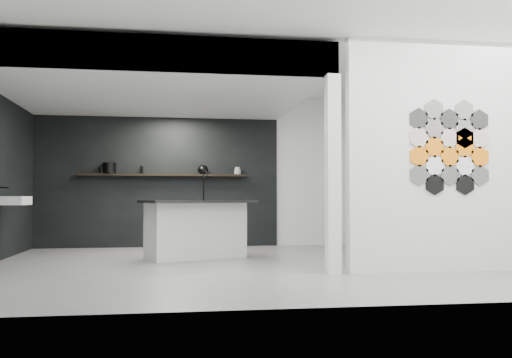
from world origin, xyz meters
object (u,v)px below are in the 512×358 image
object	(u,v)px
kitchen_island	(196,228)
glass_bowl	(238,172)
utensil_cup	(101,171)
bottle_dark	(142,170)
partition_panel	(444,156)
glass_vase	(238,171)
stockpot	(109,168)
wall_basin	(12,201)
kettle	(203,170)

from	to	relation	value
kitchen_island	glass_bowl	world-z (taller)	glass_bowl
utensil_cup	kitchen_island	bearing A→B (deg)	-51.13
kitchen_island	bottle_dark	xyz separation A→B (m)	(-0.88, 1.96, 0.95)
partition_panel	glass_bowl	xyz separation A→B (m)	(-2.08, 3.87, -0.04)
glass_vase	stockpot	bearing A→B (deg)	180.00
partition_panel	glass_vase	xyz separation A→B (m)	(-2.08, 3.87, -0.01)
partition_panel	utensil_cup	bearing A→B (deg)	139.35
wall_basin	glass_vase	xyz separation A→B (m)	(3.39, 2.07, 0.54)
glass_vase	bottle_dark	xyz separation A→B (m)	(-1.73, 0.00, 0.00)
glass_vase	kettle	bearing A→B (deg)	180.00
wall_basin	bottle_dark	world-z (taller)	bottle_dark
wall_basin	kitchen_island	size ratio (longest dim) A/B	0.34
kettle	utensil_cup	size ratio (longest dim) A/B	1.86
utensil_cup	stockpot	bearing A→B (deg)	0.00
stockpot	utensil_cup	world-z (taller)	stockpot
partition_panel	kettle	distance (m)	4.72
partition_panel	kitchen_island	bearing A→B (deg)	146.89
stockpot	bottle_dark	world-z (taller)	stockpot
stockpot	bottle_dark	bearing A→B (deg)	0.00
stockpot	utensil_cup	xyz separation A→B (m)	(-0.13, 0.00, -0.04)
bottle_dark	utensil_cup	world-z (taller)	bottle_dark
kitchen_island	glass_bowl	bearing A→B (deg)	44.12
stockpot	glass_vase	bearing A→B (deg)	0.00
glass_bowl	bottle_dark	size ratio (longest dim) A/B	0.87
stockpot	utensil_cup	size ratio (longest dim) A/B	2.25
wall_basin	kettle	distance (m)	3.49
bottle_dark	wall_basin	bearing A→B (deg)	-128.83
kitchen_island	stockpot	bearing A→B (deg)	103.84
utensil_cup	glass_bowl	bearing A→B (deg)	0.00
glass_bowl	utensil_cup	xyz separation A→B (m)	(-2.43, 0.00, 0.01)
kitchen_island	glass_vase	xyz separation A→B (m)	(0.84, 1.96, 0.95)
stockpot	glass_vase	size ratio (longest dim) A/B	1.78
stockpot	glass_bowl	size ratio (longest dim) A/B	1.94
wall_basin	kitchen_island	bearing A→B (deg)	2.34
kettle	glass_bowl	world-z (taller)	kettle
stockpot	bottle_dark	distance (m)	0.56
stockpot	kettle	bearing A→B (deg)	0.00
kitchen_island	glass_vase	distance (m)	2.34
partition_panel	kitchen_island	world-z (taller)	partition_panel
partition_panel	glass_bowl	world-z (taller)	partition_panel
wall_basin	kettle	world-z (taller)	kettle
wall_basin	bottle_dark	xyz separation A→B (m)	(1.66, 2.07, 0.54)
glass_bowl	bottle_dark	distance (m)	1.73
stockpot	kettle	size ratio (longest dim) A/B	1.21
stockpot	glass_bowl	world-z (taller)	stockpot
wall_basin	bottle_dark	distance (m)	2.71
utensil_cup	kettle	bearing A→B (deg)	0.00
partition_panel	bottle_dark	size ratio (longest dim) A/B	20.33
kettle	bottle_dark	bearing A→B (deg)	-167.12
glass_bowl	kitchen_island	bearing A→B (deg)	-113.30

